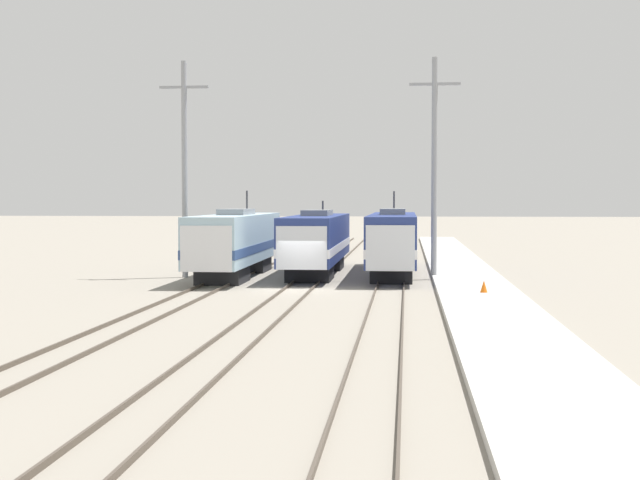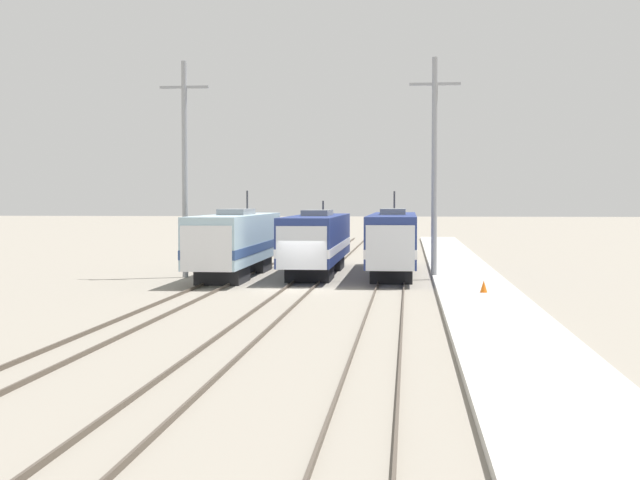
{
  "view_description": "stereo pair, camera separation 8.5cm",
  "coord_description": "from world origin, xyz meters",
  "px_view_note": "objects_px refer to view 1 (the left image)",
  "views": [
    {
      "loc": [
        5.57,
        -45.62,
        4.69
      ],
      "look_at": [
        0.91,
        2.17,
        2.5
      ],
      "focal_mm": 50.0,
      "sensor_mm": 36.0,
      "label": 1
    },
    {
      "loc": [
        5.66,
        -45.61,
        4.69
      ],
      "look_at": [
        0.91,
        2.17,
        2.5
      ],
      "focal_mm": 50.0,
      "sensor_mm": 36.0,
      "label": 2
    }
  ],
  "objects_px": {
    "locomotive_center": "(317,241)",
    "locomotive_far_right": "(393,241)",
    "traffic_cone": "(484,286)",
    "catenary_tower_right": "(434,165)",
    "locomotive_far_left": "(235,242)",
    "catenary_tower_left": "(185,166)"
  },
  "relations": [
    {
      "from": "locomotive_center",
      "to": "locomotive_far_right",
      "type": "relative_size",
      "value": 0.92
    },
    {
      "from": "locomotive_center",
      "to": "traffic_cone",
      "type": "height_order",
      "value": "locomotive_center"
    },
    {
      "from": "locomotive_center",
      "to": "catenary_tower_right",
      "type": "relative_size",
      "value": 1.3
    },
    {
      "from": "locomotive_center",
      "to": "catenary_tower_right",
      "type": "distance_m",
      "value": 8.89
    },
    {
      "from": "locomotive_far_left",
      "to": "traffic_cone",
      "type": "bearing_deg",
      "value": -35.74
    },
    {
      "from": "locomotive_center",
      "to": "catenary_tower_left",
      "type": "height_order",
      "value": "catenary_tower_left"
    },
    {
      "from": "catenary_tower_right",
      "to": "locomotive_far_left",
      "type": "bearing_deg",
      "value": 178.37
    },
    {
      "from": "catenary_tower_left",
      "to": "catenary_tower_right",
      "type": "xyz_separation_m",
      "value": [
        14.86,
        0.0,
        0.0
      ]
    },
    {
      "from": "locomotive_far_left",
      "to": "traffic_cone",
      "type": "distance_m",
      "value": 17.27
    },
    {
      "from": "locomotive_center",
      "to": "traffic_cone",
      "type": "relative_size",
      "value": 29.02
    },
    {
      "from": "locomotive_far_left",
      "to": "locomotive_far_right",
      "type": "relative_size",
      "value": 0.9
    },
    {
      "from": "locomotive_far_right",
      "to": "catenary_tower_left",
      "type": "distance_m",
      "value": 13.54
    },
    {
      "from": "locomotive_far_left",
      "to": "traffic_cone",
      "type": "xyz_separation_m",
      "value": [
        13.96,
        -10.05,
        -1.56
      ]
    },
    {
      "from": "locomotive_center",
      "to": "traffic_cone",
      "type": "bearing_deg",
      "value": -52.95
    },
    {
      "from": "catenary_tower_right",
      "to": "locomotive_center",
      "type": "bearing_deg",
      "value": 160.55
    },
    {
      "from": "catenary_tower_right",
      "to": "traffic_cone",
      "type": "bearing_deg",
      "value": -77.93
    },
    {
      "from": "traffic_cone",
      "to": "locomotive_center",
      "type": "bearing_deg",
      "value": 127.05
    },
    {
      "from": "locomotive_far_left",
      "to": "locomotive_center",
      "type": "distance_m",
      "value": 5.21
    },
    {
      "from": "locomotive_far_right",
      "to": "locomotive_center",
      "type": "bearing_deg",
      "value": -176.15
    },
    {
      "from": "locomotive_far_right",
      "to": "catenary_tower_right",
      "type": "distance_m",
      "value": 5.92
    },
    {
      "from": "locomotive_far_right",
      "to": "traffic_cone",
      "type": "relative_size",
      "value": 31.65
    },
    {
      "from": "traffic_cone",
      "to": "catenary_tower_right",
      "type": "bearing_deg",
      "value": 102.07
    }
  ]
}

